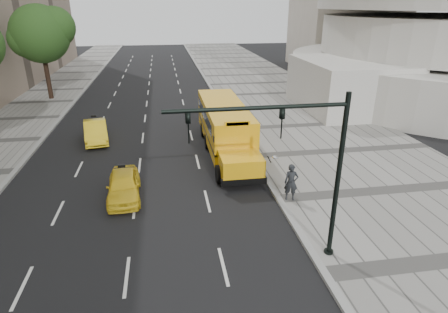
{
  "coord_description": "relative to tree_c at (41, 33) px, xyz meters",
  "views": [
    {
      "loc": [
        0.72,
        -21.14,
        9.06
      ],
      "look_at": [
        3.5,
        -4.0,
        1.9
      ],
      "focal_mm": 30.0,
      "sensor_mm": 36.0,
      "label": 1
    }
  ],
  "objects": [
    {
      "name": "ground",
      "position": [
        10.4,
        -18.18,
        -6.37
      ],
      "size": [
        140.0,
        140.0,
        0.0
      ],
      "primitive_type": "plane",
      "color": "black",
      "rests_on": "ground"
    },
    {
      "name": "sidewalk_museum",
      "position": [
        22.4,
        -18.18,
        -6.29
      ],
      "size": [
        12.0,
        140.0,
        0.15
      ],
      "primitive_type": "cube",
      "color": "gray",
      "rests_on": "ground"
    },
    {
      "name": "curb_museum",
      "position": [
        16.4,
        -18.18,
        -6.29
      ],
      "size": [
        0.3,
        140.0,
        0.15
      ],
      "primitive_type": "cube",
      "color": "gray",
      "rests_on": "ground"
    },
    {
      "name": "curb_far",
      "position": [
        2.4,
        -18.18,
        -6.29
      ],
      "size": [
        0.3,
        140.0,
        0.15
      ],
      "primitive_type": "cube",
      "color": "gray",
      "rests_on": "ground"
    },
    {
      "name": "tree_c",
      "position": [
        0.0,
        0.0,
        0.0
      ],
      "size": [
        6.07,
        5.4,
        9.02
      ],
      "color": "black",
      "rests_on": "ground"
    },
    {
      "name": "school_bus",
      "position": [
        14.9,
        -16.35,
        -4.6
      ],
      "size": [
        2.96,
        11.56,
        3.19
      ],
      "color": "#F8AF10",
      "rests_on": "ground"
    },
    {
      "name": "taxi_near",
      "position": [
        8.86,
        -22.13,
        -5.7
      ],
      "size": [
        1.76,
        3.97,
        1.33
      ],
      "primitive_type": "imported",
      "rotation": [
        0.0,
        0.0,
        0.05
      ],
      "color": "yellow",
      "rests_on": "ground"
    },
    {
      "name": "taxi_far",
      "position": [
        6.22,
        -13.31,
        -5.66
      ],
      "size": [
        2.22,
        4.47,
        1.41
      ],
      "primitive_type": "imported",
      "rotation": [
        0.0,
        0.0,
        0.18
      ],
      "color": "yellow",
      "rests_on": "ground"
    },
    {
      "name": "pedestrian",
      "position": [
        16.89,
        -23.91,
        -5.3
      ],
      "size": [
        0.74,
        0.57,
        1.82
      ],
      "primitive_type": "imported",
      "rotation": [
        0.0,
        0.0,
        -0.22
      ],
      "color": "#212327",
      "rests_on": "sidewalk_museum"
    },
    {
      "name": "traffic_signal",
      "position": [
        15.59,
        -28.22,
        -2.27
      ],
      "size": [
        6.18,
        0.36,
        6.4
      ],
      "color": "black",
      "rests_on": "ground"
    }
  ]
}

